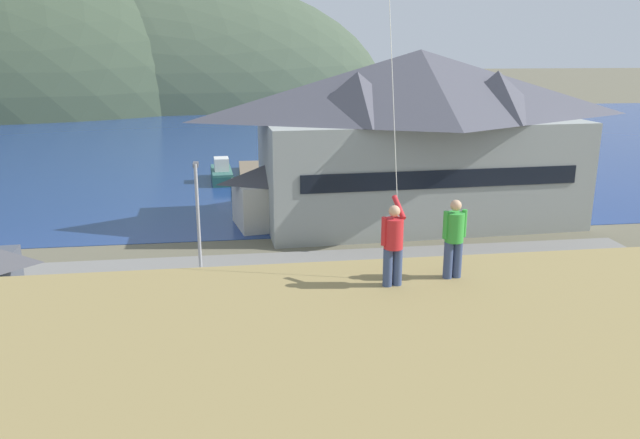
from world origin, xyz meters
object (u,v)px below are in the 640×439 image
(parked_car_mid_row_center, at_px, (279,294))
(person_companion, at_px, (454,236))
(parked_car_lone_by_shed, at_px, (429,295))
(moored_boat_outer_mooring, at_px, (302,183))
(harbor_lodge, at_px, (418,132))
(wharf_dock, at_px, (259,179))
(storage_shed_waterside, at_px, (277,192))
(parked_car_back_row_left, at_px, (615,353))
(moored_boat_wharfside, at_px, (222,173))
(parking_light_pole, at_px, (198,215))
(parked_car_front_row_red, at_px, (418,351))
(person_kite_flyer, at_px, (393,242))
(parked_car_front_row_end, at_px, (126,387))
(parked_car_mid_row_far, at_px, (594,279))

(parked_car_mid_row_center, distance_m, person_companion, 14.88)
(parked_car_lone_by_shed, relative_size, person_companion, 2.45)
(moored_boat_outer_mooring, distance_m, parked_car_mid_row_center, 24.37)
(harbor_lodge, relative_size, wharf_dock, 1.52)
(storage_shed_waterside, xyz_separation_m, parked_car_back_row_left, (10.34, -21.66, -1.19))
(wharf_dock, bearing_deg, moored_boat_outer_mooring, -49.42)
(moored_boat_wharfside, xyz_separation_m, parking_light_pole, (-0.73, -25.00, 2.93))
(harbor_lodge, height_order, parked_car_front_row_red, harbor_lodge)
(moored_boat_wharfside, height_order, person_kite_flyer, person_kite_flyer)
(harbor_lodge, height_order, parking_light_pole, harbor_lodge)
(storage_shed_waterside, relative_size, person_kite_flyer, 3.41)
(person_kite_flyer, distance_m, person_companion, 1.44)
(moored_boat_wharfside, relative_size, parked_car_lone_by_shed, 1.31)
(moored_boat_wharfside, xyz_separation_m, parked_car_mid_row_center, (2.80, -29.16, 0.34))
(parked_car_front_row_red, distance_m, parked_car_lone_by_shed, 5.38)
(moored_boat_outer_mooring, height_order, parked_car_back_row_left, moored_boat_outer_mooring)
(moored_boat_wharfside, relative_size, parked_car_back_row_left, 1.30)
(harbor_lodge, bearing_deg, person_companion, -105.24)
(parked_car_lone_by_shed, bearing_deg, person_companion, -106.52)
(harbor_lodge, height_order, storage_shed_waterside, harbor_lodge)
(parked_car_front_row_end, distance_m, parked_car_front_row_red, 9.94)
(parked_car_mid_row_center, relative_size, parking_light_pole, 0.70)
(moored_boat_wharfside, bearing_deg, parked_car_lone_by_shed, -72.86)
(parked_car_front_row_end, xyz_separation_m, parking_light_pole, (1.87, 11.14, 2.59))
(harbor_lodge, distance_m, parked_car_mid_row_far, 16.27)
(person_companion, bearing_deg, parked_car_front_row_end, 143.61)
(parked_car_front_row_end, bearing_deg, moored_boat_wharfside, 85.89)
(parking_light_pole, xyz_separation_m, person_kite_flyer, (5.00, -17.51, 3.93))
(storage_shed_waterside, height_order, moored_boat_wharfside, storage_shed_waterside)
(person_kite_flyer, bearing_deg, parked_car_back_row_left, 32.62)
(parked_car_back_row_left, bearing_deg, parking_light_pole, 143.00)
(moored_boat_outer_mooring, bearing_deg, harbor_lodge, -54.20)
(parked_car_front_row_end, distance_m, person_kite_flyer, 11.41)
(storage_shed_waterside, height_order, parked_car_front_row_red, storage_shed_waterside)
(wharf_dock, xyz_separation_m, parked_car_mid_row_far, (14.23, -28.16, 0.71))
(parked_car_mid_row_center, height_order, parked_car_lone_by_shed, same)
(moored_boat_wharfside, distance_m, parking_light_pole, 25.18)
(moored_boat_outer_mooring, relative_size, parked_car_mid_row_center, 1.47)
(storage_shed_waterside, bearing_deg, parked_car_mid_row_center, -93.87)
(parking_light_pole, bearing_deg, parked_car_lone_by_shed, -27.03)
(storage_shed_waterside, height_order, parked_car_mid_row_far, storage_shed_waterside)
(parking_light_pole, bearing_deg, storage_shed_waterside, 66.63)
(wharf_dock, height_order, parked_car_mid_row_far, parked_car_mid_row_far)
(harbor_lodge, distance_m, wharf_dock, 17.57)
(wharf_dock, bearing_deg, storage_shed_waterside, -87.40)
(storage_shed_waterside, height_order, parked_car_lone_by_shed, storage_shed_waterside)
(moored_boat_outer_mooring, xyz_separation_m, parking_light_pole, (-7.23, -19.92, 2.93))
(moored_boat_outer_mooring, relative_size, parked_car_lone_by_shed, 1.48)
(wharf_dock, bearing_deg, person_companion, -86.52)
(parked_car_mid_row_center, distance_m, parking_light_pole, 6.04)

